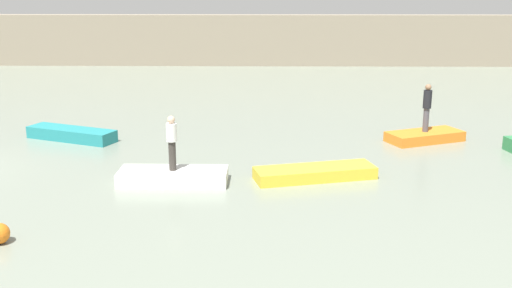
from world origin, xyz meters
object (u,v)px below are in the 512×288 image
object	(u,v)px
rowboat_teal	(72,134)
rowboat_white	(173,177)
rowboat_orange	(425,136)
rowboat_yellow	(315,173)
person_white_shirt	(172,140)
person_dark_shirt	(427,105)

from	to	relation	value
rowboat_teal	rowboat_white	bearing A→B (deg)	-25.28
rowboat_white	rowboat_orange	bearing A→B (deg)	30.07
rowboat_yellow	person_white_shirt	world-z (taller)	person_white_shirt
rowboat_teal	rowboat_yellow	bearing A→B (deg)	-4.97
rowboat_white	rowboat_teal	bearing A→B (deg)	132.77
rowboat_teal	rowboat_white	size ratio (longest dim) A/B	1.11
person_white_shirt	rowboat_yellow	bearing A→B (deg)	6.59
rowboat_white	person_white_shirt	world-z (taller)	person_white_shirt
rowboat_teal	person_white_shirt	size ratio (longest dim) A/B	2.17
rowboat_teal	rowboat_white	distance (m)	7.04
rowboat_teal	person_dark_shirt	distance (m)	13.84
rowboat_orange	person_dark_shirt	size ratio (longest dim) A/B	1.59
rowboat_white	rowboat_orange	xyz separation A→B (m)	(9.02, 5.19, -0.01)
rowboat_orange	person_white_shirt	xyz separation A→B (m)	(-9.02, -5.19, 1.17)
rowboat_orange	person_dark_shirt	bearing A→B (deg)	67.32
rowboat_teal	person_white_shirt	distance (m)	7.13
rowboat_yellow	rowboat_orange	world-z (taller)	rowboat_orange
rowboat_teal	rowboat_white	xyz separation A→B (m)	(4.77, -5.18, -0.02)
person_white_shirt	rowboat_white	bearing A→B (deg)	0.00
rowboat_orange	person_dark_shirt	distance (m)	1.23
rowboat_yellow	person_white_shirt	size ratio (longest dim) A/B	2.23
rowboat_orange	person_dark_shirt	xyz separation A→B (m)	(0.00, 0.00, 1.23)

